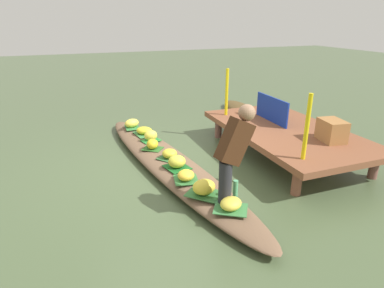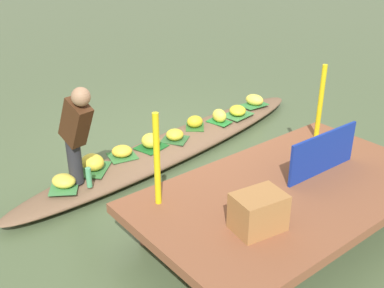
# 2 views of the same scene
# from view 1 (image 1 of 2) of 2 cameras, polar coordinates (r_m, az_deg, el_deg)

# --- Properties ---
(canal_water) EXTENTS (40.00, 40.00, 0.00)m
(canal_water) POSITION_cam_1_polar(r_m,az_deg,el_deg) (5.50, -4.09, -4.29)
(canal_water) COLOR #495B3A
(canal_water) RESTS_ON ground
(dock_platform) EXTENTS (3.20, 1.80, 0.50)m
(dock_platform) POSITION_cam_1_polar(r_m,az_deg,el_deg) (6.13, 15.90, 1.98)
(dock_platform) COLOR brown
(dock_platform) RESTS_ON ground
(vendor_boat) EXTENTS (5.28, 1.51, 0.21)m
(vendor_boat) POSITION_cam_1_polar(r_m,az_deg,el_deg) (5.46, -4.12, -3.31)
(vendor_boat) COLOR brown
(vendor_boat) RESTS_ON ground
(moored_boat) EXTENTS (2.21, 0.81, 0.21)m
(moored_boat) POSITION_cam_1_polar(r_m,az_deg,el_deg) (8.63, 8.98, 5.69)
(moored_boat) COLOR brown
(moored_boat) RESTS_ON ground
(leaf_mat_0) EXTENTS (0.40, 0.39, 0.01)m
(leaf_mat_0) POSITION_cam_1_polar(r_m,az_deg,el_deg) (4.67, -1.06, -6.15)
(leaf_mat_0) COLOR #367638
(leaf_mat_0) RESTS_ON vendor_boat
(banana_bunch_0) EXTENTS (0.34, 0.33, 0.14)m
(banana_bunch_0) POSITION_cam_1_polar(r_m,az_deg,el_deg) (4.64, -1.06, -5.38)
(banana_bunch_0) COLOR yellow
(banana_bunch_0) RESTS_ON vendor_boat
(leaf_mat_1) EXTENTS (0.54, 0.54, 0.01)m
(leaf_mat_1) POSITION_cam_1_polar(r_m,az_deg,el_deg) (4.33, 2.06, -8.53)
(leaf_mat_1) COLOR #336E35
(leaf_mat_1) RESTS_ON vendor_boat
(banana_bunch_1) EXTENTS (0.29, 0.33, 0.19)m
(banana_bunch_1) POSITION_cam_1_polar(r_m,az_deg,el_deg) (4.28, 2.08, -7.41)
(banana_bunch_1) COLOR yellow
(banana_bunch_1) RESTS_ON vendor_boat
(leaf_mat_2) EXTENTS (0.49, 0.39, 0.01)m
(leaf_mat_2) POSITION_cam_1_polar(r_m,az_deg,el_deg) (6.54, -8.20, 1.73)
(leaf_mat_2) COLOR #3F8342
(leaf_mat_2) RESTS_ON vendor_boat
(banana_bunch_2) EXTENTS (0.40, 0.41, 0.14)m
(banana_bunch_2) POSITION_cam_1_polar(r_m,az_deg,el_deg) (6.52, -8.23, 2.32)
(banana_bunch_2) COLOR yellow
(banana_bunch_2) RESTS_ON vendor_boat
(leaf_mat_3) EXTENTS (0.41, 0.42, 0.01)m
(leaf_mat_3) POSITION_cam_1_polar(r_m,az_deg,el_deg) (5.79, -6.80, -0.79)
(leaf_mat_3) COLOR #2E6527
(leaf_mat_3) RESTS_ON vendor_boat
(banana_bunch_3) EXTENTS (0.29, 0.27, 0.17)m
(banana_bunch_3) POSITION_cam_1_polar(r_m,az_deg,el_deg) (5.75, -6.84, -0.01)
(banana_bunch_3) COLOR yellow
(banana_bunch_3) RESTS_ON vendor_boat
(leaf_mat_4) EXTENTS (0.45, 0.46, 0.01)m
(leaf_mat_4) POSITION_cam_1_polar(r_m,az_deg,el_deg) (5.39, -3.86, -2.36)
(leaf_mat_4) COLOR #306232
(leaf_mat_4) RESTS_ON vendor_boat
(banana_bunch_4) EXTENTS (0.31, 0.31, 0.15)m
(banana_bunch_4) POSITION_cam_1_polar(r_m,az_deg,el_deg) (5.36, -3.88, -1.64)
(banana_bunch_4) COLOR yellow
(banana_bunch_4) RESTS_ON vendor_boat
(leaf_mat_5) EXTENTS (0.47, 0.50, 0.01)m
(leaf_mat_5) POSITION_cam_1_polar(r_m,az_deg,el_deg) (4.04, 6.67, -11.01)
(leaf_mat_5) COLOR #3C7F44
(leaf_mat_5) RESTS_ON vendor_boat
(banana_bunch_5) EXTENTS (0.33, 0.35, 0.14)m
(banana_bunch_5) POSITION_cam_1_polar(r_m,az_deg,el_deg) (4.00, 6.71, -10.15)
(banana_bunch_5) COLOR yellow
(banana_bunch_5) RESTS_ON vendor_boat
(leaf_mat_6) EXTENTS (0.31, 0.38, 0.01)m
(leaf_mat_6) POSITION_cam_1_polar(r_m,az_deg,el_deg) (6.17, -7.07, 0.61)
(leaf_mat_6) COLOR #288435
(leaf_mat_6) RESTS_ON vendor_boat
(banana_bunch_6) EXTENTS (0.19, 0.25, 0.20)m
(banana_bunch_6) POSITION_cam_1_polar(r_m,az_deg,el_deg) (6.14, -7.11, 1.47)
(banana_bunch_6) COLOR #F8E34A
(banana_bunch_6) RESTS_ON vendor_boat
(leaf_mat_7) EXTENTS (0.44, 0.41, 0.01)m
(leaf_mat_7) POSITION_cam_1_polar(r_m,az_deg,el_deg) (5.05, -2.60, -4.01)
(leaf_mat_7) COLOR #1A6023
(leaf_mat_7) RESTS_ON vendor_boat
(banana_bunch_7) EXTENTS (0.32, 0.33, 0.19)m
(banana_bunch_7) POSITION_cam_1_polar(r_m,az_deg,el_deg) (5.01, -2.62, -3.03)
(banana_bunch_7) COLOR yellow
(banana_bunch_7) RESTS_ON vendor_boat
(leaf_mat_8) EXTENTS (0.44, 0.29, 0.01)m
(leaf_mat_8) POSITION_cam_1_polar(r_m,az_deg,el_deg) (6.99, -10.28, 2.88)
(leaf_mat_8) COLOR #357E3D
(leaf_mat_8) RESTS_ON vendor_boat
(banana_bunch_8) EXTENTS (0.29, 0.35, 0.18)m
(banana_bunch_8) POSITION_cam_1_polar(r_m,az_deg,el_deg) (6.96, -10.33, 3.56)
(banana_bunch_8) COLOR #F9DF4F
(banana_bunch_8) RESTS_ON vendor_boat
(vendor_person) EXTENTS (0.25, 0.50, 1.21)m
(vendor_person) POSITION_cam_1_polar(r_m,az_deg,el_deg) (3.91, 7.20, -0.89)
(vendor_person) COLOR #28282D
(vendor_person) RESTS_ON vendor_boat
(water_bottle) EXTENTS (0.06, 0.06, 0.24)m
(water_bottle) POSITION_cam_1_polar(r_m,az_deg,el_deg) (4.23, 7.48, -7.71)
(water_bottle) COLOR #54A770
(water_bottle) RESTS_ON vendor_boat
(market_banner) EXTENTS (1.01, 0.05, 0.46)m
(market_banner) POSITION_cam_1_polar(r_m,az_deg,el_deg) (6.43, 13.55, 5.83)
(market_banner) COLOR navy
(market_banner) RESTS_ON dock_platform
(railing_post_west) EXTENTS (0.06, 0.06, 0.93)m
(railing_post_west) POSITION_cam_1_polar(r_m,az_deg,el_deg) (6.66, 6.00, 8.87)
(railing_post_west) COLOR yellow
(railing_post_west) RESTS_ON dock_platform
(railing_post_east) EXTENTS (0.06, 0.06, 0.93)m
(railing_post_east) POSITION_cam_1_polar(r_m,az_deg,el_deg) (4.72, 19.16, 2.74)
(railing_post_east) COLOR yellow
(railing_post_east) RESTS_ON dock_platform
(produce_crate) EXTENTS (0.49, 0.39, 0.34)m
(produce_crate) POSITION_cam_1_polar(r_m,az_deg,el_deg) (5.69, 22.92, 2.15)
(produce_crate) COLOR #A36D3C
(produce_crate) RESTS_ON dock_platform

